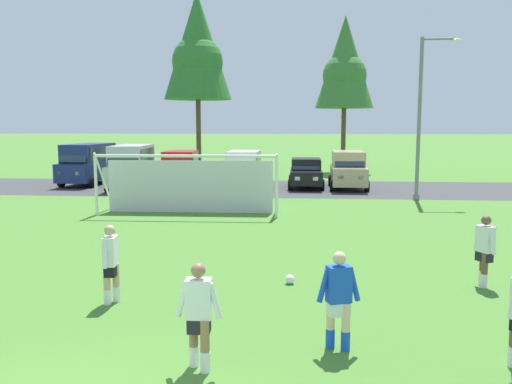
% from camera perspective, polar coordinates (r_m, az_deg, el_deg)
% --- Properties ---
extents(ground_plane, '(400.00, 400.00, 0.00)m').
position_cam_1_polar(ground_plane, '(20.74, -3.70, -2.88)').
color(ground_plane, '#477A2D').
extents(parking_lot_strip, '(52.00, 8.40, 0.01)m').
position_cam_1_polar(parking_lot_strip, '(30.72, -0.98, 0.46)').
color(parking_lot_strip, '#3D3D3F').
rests_on(parking_lot_strip, ground).
extents(soccer_ball, '(0.22, 0.22, 0.22)m').
position_cam_1_polar(soccer_ball, '(12.33, 3.73, -9.45)').
color(soccer_ball, white).
rests_on(soccer_ball, ground).
extents(soccer_goal, '(7.45, 2.06, 2.57)m').
position_cam_1_polar(soccer_goal, '(21.90, -7.31, 1.03)').
color(soccer_goal, white).
rests_on(soccer_goal, ground).
extents(player_striker_near, '(0.74, 0.35, 1.64)m').
position_cam_1_polar(player_striker_near, '(8.80, 8.98, -11.59)').
color(player_striker_near, beige).
rests_on(player_striker_near, ground).
extents(player_midfield_center, '(0.27, 0.74, 1.64)m').
position_cam_1_polar(player_midfield_center, '(11.25, -15.52, -7.58)').
color(player_midfield_center, tan).
rests_on(player_midfield_center, ground).
extents(player_defender_far, '(0.38, 0.73, 1.64)m').
position_cam_1_polar(player_defender_far, '(13.03, 23.62, -5.90)').
color(player_defender_far, brown).
rests_on(player_defender_far, ground).
extents(player_winger_left, '(0.73, 0.33, 1.64)m').
position_cam_1_polar(player_winger_left, '(8.07, -6.23, -13.32)').
color(player_winger_left, '#936B4C').
rests_on(player_winger_left, ground).
extents(parked_car_slot_far_left, '(2.41, 4.91, 2.52)m').
position_cam_1_polar(parked_car_slot_far_left, '(33.91, -17.80, 3.03)').
color(parked_car_slot_far_left, navy).
rests_on(parked_car_slot_far_left, ground).
extents(parked_car_slot_left, '(2.47, 4.94, 2.52)m').
position_cam_1_polar(parked_car_slot_left, '(30.91, -13.37, 2.80)').
color(parked_car_slot_left, '#B2B2BC').
rests_on(parked_car_slot_left, ground).
extents(parked_car_slot_center_left, '(2.40, 4.73, 2.16)m').
position_cam_1_polar(parked_car_slot_center_left, '(31.00, -8.23, 2.51)').
color(parked_car_slot_center_left, red).
rests_on(parked_car_slot_center_left, ground).
extents(parked_car_slot_center, '(2.21, 4.64, 2.16)m').
position_cam_1_polar(parked_car_slot_center, '(30.54, -1.35, 2.51)').
color(parked_car_slot_center, silver).
rests_on(parked_car_slot_center, ground).
extents(parked_car_slot_center_right, '(2.04, 4.20, 1.72)m').
position_cam_1_polar(parked_car_slot_center_right, '(30.87, 5.46, 2.09)').
color(parked_car_slot_center_right, black).
rests_on(parked_car_slot_center_right, ground).
extents(parked_car_slot_right, '(2.23, 4.65, 2.16)m').
position_cam_1_polar(parked_car_slot_right, '(30.79, 9.99, 2.44)').
color(parked_car_slot_right, tan).
rests_on(parked_car_slot_right, ground).
extents(tree_left_edge, '(5.01, 5.01, 13.36)m').
position_cam_1_polar(tree_left_edge, '(40.16, -6.39, 15.17)').
color(tree_left_edge, brown).
rests_on(tree_left_edge, ground).
extents(tree_mid_left, '(4.48, 4.48, 11.94)m').
position_cam_1_polar(tree_mid_left, '(41.80, 9.65, 13.45)').
color(tree_mid_left, brown).
rests_on(tree_mid_left, ground).
extents(street_lamp, '(2.00, 0.32, 7.80)m').
position_cam_1_polar(street_lamp, '(26.72, 17.71, 7.77)').
color(street_lamp, slate).
rests_on(street_lamp, ground).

